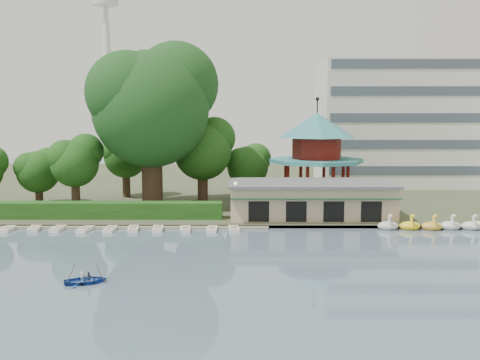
{
  "coord_description": "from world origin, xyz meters",
  "views": [
    {
      "loc": [
        2.23,
        -38.08,
        11.87
      ],
      "look_at": [
        2.0,
        18.0,
        5.0
      ],
      "focal_mm": 40.0,
      "sensor_mm": 36.0,
      "label": 1
    }
  ],
  "objects_px": {
    "boathouse": "(310,199)",
    "rowboat_with_passengers": "(86,277)",
    "dock": "(107,227)",
    "pavilion": "(317,148)",
    "big_tree": "(153,101)"
  },
  "relations": [
    {
      "from": "dock",
      "to": "rowboat_with_passengers",
      "type": "height_order",
      "value": "rowboat_with_passengers"
    },
    {
      "from": "boathouse",
      "to": "rowboat_with_passengers",
      "type": "distance_m",
      "value": 30.12
    },
    {
      "from": "rowboat_with_passengers",
      "to": "big_tree",
      "type": "bearing_deg",
      "value": 89.88
    },
    {
      "from": "dock",
      "to": "boathouse",
      "type": "relative_size",
      "value": 1.83
    },
    {
      "from": "boathouse",
      "to": "pavilion",
      "type": "distance_m",
      "value": 11.43
    },
    {
      "from": "dock",
      "to": "boathouse",
      "type": "xyz_separation_m",
      "value": [
        22.0,
        4.77,
        2.25
      ]
    },
    {
      "from": "pavilion",
      "to": "rowboat_with_passengers",
      "type": "relative_size",
      "value": 2.78
    },
    {
      "from": "boathouse",
      "to": "rowboat_with_passengers",
      "type": "height_order",
      "value": "boathouse"
    },
    {
      "from": "big_tree",
      "to": "rowboat_with_passengers",
      "type": "xyz_separation_m",
      "value": [
        -0.06,
        -29.66,
        -13.13
      ]
    },
    {
      "from": "big_tree",
      "to": "rowboat_with_passengers",
      "type": "bearing_deg",
      "value": -90.12
    },
    {
      "from": "dock",
      "to": "big_tree",
      "type": "xyz_separation_m",
      "value": [
        3.2,
        11.03,
        13.44
      ]
    },
    {
      "from": "boathouse",
      "to": "pavilion",
      "type": "bearing_deg",
      "value": 78.72
    },
    {
      "from": "pavilion",
      "to": "rowboat_with_passengers",
      "type": "height_order",
      "value": "pavilion"
    },
    {
      "from": "boathouse",
      "to": "pavilion",
      "type": "relative_size",
      "value": 1.38
    },
    {
      "from": "boathouse",
      "to": "pavilion",
      "type": "height_order",
      "value": "pavilion"
    }
  ]
}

